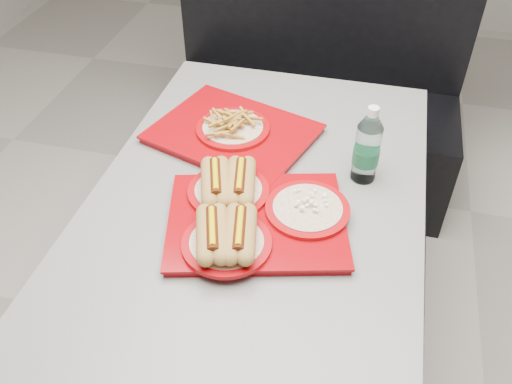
% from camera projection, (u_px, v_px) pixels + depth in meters
% --- Properties ---
extents(ground, '(6.00, 6.00, 0.00)m').
position_uv_depth(ground, '(256.00, 352.00, 1.97)').
color(ground, '#9E998D').
rests_on(ground, ground).
extents(diner_table, '(0.92, 1.42, 0.75)m').
position_uv_depth(diner_table, '(256.00, 241.00, 1.58)').
color(diner_table, black).
rests_on(diner_table, ground).
extents(booth_bench, '(1.30, 0.57, 1.35)m').
position_uv_depth(booth_bench, '(312.00, 101.00, 2.50)').
color(booth_bench, black).
rests_on(booth_bench, ground).
extents(tray_near, '(0.53, 0.46, 0.10)m').
position_uv_depth(tray_near, '(249.00, 214.00, 1.38)').
color(tray_near, '#890309').
rests_on(tray_near, diner_table).
extents(tray_far, '(0.56, 0.49, 0.09)m').
position_uv_depth(tray_far, '(233.00, 130.00, 1.67)').
color(tray_far, '#890309').
rests_on(tray_far, diner_table).
extents(water_bottle, '(0.07, 0.07, 0.23)m').
position_uv_depth(water_bottle, '(367.00, 149.00, 1.48)').
color(water_bottle, silver).
rests_on(water_bottle, diner_table).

